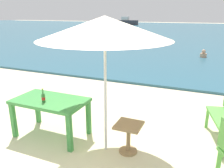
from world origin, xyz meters
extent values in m
cube|color=#2D6075|center=(0.00, 30.00, 0.04)|extent=(120.00, 50.00, 0.08)
cube|color=#3D8C42|center=(-1.02, 1.16, 0.73)|extent=(1.40, 0.80, 0.06)
cube|color=#3D8C42|center=(-1.66, 0.82, 0.35)|extent=(0.08, 0.08, 0.70)
cube|color=#3D8C42|center=(-0.38, 0.82, 0.35)|extent=(0.08, 0.08, 0.70)
cube|color=#3D8C42|center=(-1.66, 1.50, 0.35)|extent=(0.08, 0.08, 0.70)
cube|color=#3D8C42|center=(-0.38, 1.50, 0.35)|extent=(0.08, 0.08, 0.70)
cylinder|color=#2D662D|center=(-1.04, 1.01, 0.84)|extent=(0.06, 0.06, 0.16)
cone|color=#2D662D|center=(-1.04, 1.01, 0.92)|extent=(0.06, 0.06, 0.03)
cylinder|color=#2D662D|center=(-1.04, 1.01, 0.97)|extent=(0.03, 0.03, 0.09)
cylinder|color=red|center=(-1.04, 1.01, 0.83)|extent=(0.07, 0.07, 0.05)
cylinder|color=gold|center=(-1.04, 1.01, 1.02)|extent=(0.03, 0.03, 0.01)
cylinder|color=silver|center=(0.17, 1.13, 1.15)|extent=(0.04, 0.04, 2.30)
cone|color=beige|center=(0.17, 1.13, 2.12)|extent=(2.10, 2.10, 0.36)
cube|color=#9E7A51|center=(0.57, 1.20, 0.52)|extent=(0.44, 0.44, 0.04)
cylinder|color=#9E7A51|center=(0.57, 1.20, 0.25)|extent=(0.07, 0.07, 0.50)
cylinder|color=#9E7A51|center=(0.57, 1.20, 0.01)|extent=(0.32, 0.32, 0.03)
cube|color=#60B24C|center=(2.00, 1.15, 0.21)|extent=(0.06, 0.06, 0.42)
cube|color=#60B24C|center=(2.07, 2.20, 0.45)|extent=(0.63, 1.25, 0.05)
cube|color=#60B24C|center=(1.81, 2.70, 0.21)|extent=(0.06, 0.06, 0.42)
cube|color=#60B24C|center=(2.06, 1.63, 0.21)|extent=(0.06, 0.06, 0.42)
cube|color=#60B24C|center=(2.08, 2.77, 0.21)|extent=(0.06, 0.06, 0.42)
cylinder|color=tan|center=(1.44, 10.84, 0.18)|extent=(0.34, 0.34, 0.20)
sphere|color=tan|center=(1.44, 10.84, 0.39)|extent=(0.21, 0.21, 0.21)
cube|color=#38383F|center=(-13.93, 42.02, 0.52)|extent=(4.30, 1.17, 0.88)
cube|color=silver|center=(-14.32, 42.02, 1.30)|extent=(1.37, 0.88, 0.68)
camera|label=1|loc=(1.66, -2.08, 2.34)|focal=36.36mm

